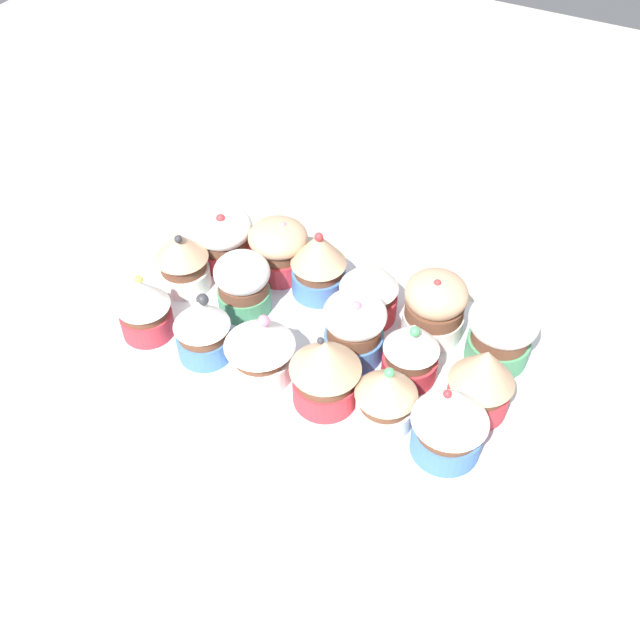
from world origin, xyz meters
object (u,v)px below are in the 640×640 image
cupcake_1 (202,328)px  cupcake_13 (319,263)px  baking_tray (320,345)px  cupcake_8 (353,328)px  cupcake_7 (243,283)px  cupcake_15 (435,306)px  cupcake_9 (410,352)px  cupcake_10 (482,380)px  cupcake_14 (369,288)px  cupcake_5 (450,420)px  cupcake_6 (182,259)px  cupcake_3 (325,370)px  cupcake_11 (222,236)px  cupcake_0 (144,307)px  cupcake_2 (260,347)px  cupcake_4 (386,396)px  cupcake_16 (502,331)px  cupcake_12 (278,248)px

cupcake_1 → cupcake_13: cupcake_13 is taller
baking_tray → cupcake_8: cupcake_8 is taller
cupcake_7 → cupcake_15: bearing=17.3°
cupcake_9 → cupcake_10: 7.01cm
cupcake_13 → cupcake_15: bearing=-0.6°
cupcake_9 → cupcake_10: (6.99, -0.40, 0.43)cm
cupcake_14 → cupcake_8: bearing=-79.2°
cupcake_5 → cupcake_6: cupcake_5 is taller
baking_tray → cupcake_3: (3.85, -6.21, 4.64)cm
cupcake_10 → cupcake_11: (-31.78, 6.59, -0.65)cm
cupcake_0 → cupcake_15: 28.51cm
cupcake_2 → cupcake_3: bearing=1.2°
cupcake_3 → cupcake_10: size_ratio=1.04×
cupcake_2 → cupcake_9: 13.92cm
cupcake_13 → cupcake_14: size_ratio=1.07×
cupcake_6 → cupcake_8: bearing=-2.1°
baking_tray → cupcake_4: size_ratio=6.33×
cupcake_8 → cupcake_16: size_ratio=1.08×
cupcake_10 → cupcake_13: size_ratio=0.96×
cupcake_12 → cupcake_16: bearing=-2.0°
cupcake_12 → cupcake_11: bearing=-170.7°
cupcake_4 → cupcake_8: size_ratio=0.88×
cupcake_3 → cupcake_13: (-7.43, 12.61, -0.12)cm
cupcake_7 → cupcake_12: 6.51cm
cupcake_13 → cupcake_14: bearing=-7.2°
cupcake_2 → cupcake_8: 9.02cm
cupcake_7 → cupcake_10: bearing=-2.5°
cupcake_3 → cupcake_10: 13.88cm
cupcake_2 → cupcake_16: (19.10, 12.49, 0.08)cm
cupcake_9 → cupcake_16: bearing=43.9°
cupcake_15 → cupcake_4: bearing=-88.3°
cupcake_9 → cupcake_11: bearing=166.0°
cupcake_15 → cupcake_13: bearing=179.4°
cupcake_14 → cupcake_12: bearing=173.0°
cupcake_16 → cupcake_6: bearing=-170.3°
cupcake_12 → cupcake_7: bearing=-93.2°
cupcake_7 → cupcake_2: bearing=-47.9°
cupcake_1 → cupcake_6: 10.37cm
cupcake_7 → cupcake_8: 12.86cm
cupcake_2 → cupcake_4: cupcake_2 is taller
cupcake_15 → baking_tray: bearing=-146.1°
cupcake_7 → cupcake_12: (0.37, 6.50, -0.10)cm
cupcake_2 → cupcake_9: size_ratio=1.01×
cupcake_1 → cupcake_7: (0.02, 7.20, -0.08)cm
baking_tray → cupcake_10: cupcake_10 is taller
cupcake_14 → cupcake_16: 13.61cm
cupcake_0 → cupcake_4: (25.61, 1.06, -0.06)cm
cupcake_8 → cupcake_11: bearing=161.9°
cupcake_14 → cupcake_16: cupcake_14 is taller
baking_tray → cupcake_9: size_ratio=5.98×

